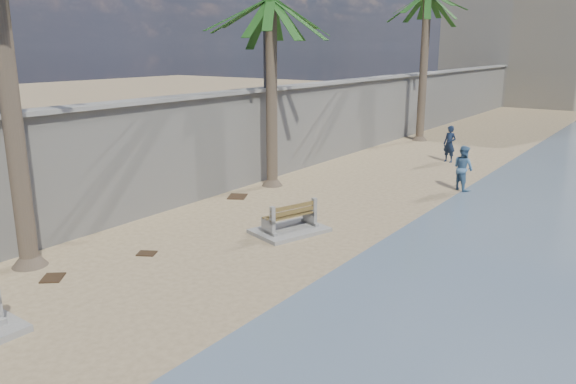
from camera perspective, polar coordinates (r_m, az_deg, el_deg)
The scene contains 12 objects.
ground_plane at distance 11.17m, azimuth -19.53°, elevation -13.85°, with size 140.00×140.00×0.00m, color tan.
seawall at distance 28.99m, azimuth 7.30°, elevation 7.70°, with size 0.45×70.00×3.50m, color gray.
wall_cap at distance 28.84m, azimuth 7.41°, elevation 11.25°, with size 0.80×70.00×0.12m, color gray.
end_building at distance 58.39m, azimuth 25.97°, elevation 14.97°, with size 18.00×12.00×14.00m, color #B7AA93.
bench_far at distance 15.99m, azimuth 0.16°, elevation -2.85°, with size 1.94×2.36×0.85m.
palm_mid at distance 20.91m, azimuth -1.75°, elevation 18.67°, with size 5.00×5.00×7.64m.
streetlight at distance 22.03m, azimuth -2.41°, elevation 18.42°, with size 0.28×0.28×5.12m.
person_a at distance 26.75m, azimuth 16.11°, elevation 4.97°, with size 0.69×0.47×1.92m, color #131E34.
person_b at distance 21.56m, azimuth 17.38°, elevation 2.57°, with size 0.89×0.69×1.85m, color #476D93.
debris_b at distance 14.09m, azimuth -22.79°, elevation -8.04°, with size 0.56×0.45×0.03m, color #382616.
debris_c at distance 19.92m, azimuth -5.16°, elevation -0.45°, with size 0.76×0.61×0.03m, color #382616.
debris_d at distance 14.92m, azimuth -14.16°, elevation -6.06°, with size 0.46×0.37×0.03m, color #382616.
Camera 1 is at (8.27, -5.45, 5.16)m, focal length 35.00 mm.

